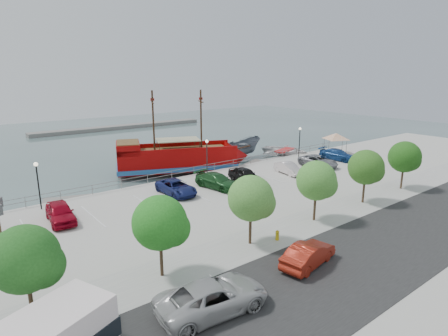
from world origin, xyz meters
TOP-DOWN VIEW (x-y plane):
  - ground at (0.00, 0.00)m, footprint 160.00×160.00m
  - street at (0.00, -16.00)m, footprint 100.00×8.00m
  - sidewalk at (0.00, -10.00)m, footprint 100.00×4.00m
  - seawall_railing at (0.00, 7.80)m, footprint 50.00×0.06m
  - far_shore at (10.00, 55.00)m, footprint 40.00×3.00m
  - pirate_ship at (0.99, 12.51)m, footprint 17.79×10.97m
  - patrol_boat at (11.83, 14.04)m, footprint 7.56×3.53m
  - speedboat at (17.78, 10.80)m, footprint 7.05×8.44m
  - dock_west at (-13.61, 9.20)m, footprint 7.76×4.39m
  - dock_mid at (9.25, 9.20)m, footprint 7.39×4.52m
  - dock_east at (15.69, 9.20)m, footprint 7.72×3.07m
  - canopy_tent at (22.16, 4.87)m, footprint 5.48×5.48m
  - street_van at (-14.61, -14.60)m, footprint 6.15×3.34m
  - street_sedan at (-7.15, -14.50)m, footprint 4.67×2.35m
  - fire_hydrant at (-6.10, -10.80)m, footprint 0.27×0.27m
  - lamp_post_left at (-18.00, 6.50)m, footprint 0.36×0.36m
  - lamp_post_mid at (0.00, 6.50)m, footprint 0.36×0.36m
  - lamp_post_right at (16.00, 6.50)m, footprint 0.36×0.36m
  - tree_a at (-21.85, -10.07)m, footprint 3.30×3.20m
  - tree_b at (-14.85, -10.07)m, footprint 3.30×3.20m
  - tree_c at (-7.85, -10.07)m, footprint 3.30×3.20m
  - tree_d at (-0.85, -10.07)m, footprint 3.30×3.20m
  - tree_e at (6.15, -10.07)m, footprint 3.30×3.20m
  - tree_f at (13.15, -10.07)m, footprint 3.30×3.20m
  - parked_car_a at (-17.42, 2.40)m, footprint 2.30×4.83m
  - parked_car_c at (-6.39, 2.79)m, footprint 2.38×5.15m
  - parked_car_d at (-1.94, 1.96)m, footprint 3.04×5.58m
  - parked_car_e at (1.86, 1.86)m, footprint 2.12×4.71m
  - parked_car_f at (8.15, 1.24)m, footprint 2.17×4.33m
  - parked_car_g at (13.79, 1.34)m, footprint 2.69×5.33m
  - parked_car_h at (18.92, 2.09)m, footprint 2.63×5.36m

SIDE VIEW (x-z plane):
  - ground at x=0.00m, z-range -1.00..-1.00m
  - dock_mid at x=9.25m, z-range -1.00..-0.59m
  - dock_west at x=-13.61m, z-range -1.00..-0.57m
  - dock_east at x=15.69m, z-range -1.00..-0.57m
  - far_shore at x=10.00m, z-range -1.00..-0.20m
  - speedboat at x=17.78m, z-range -1.00..0.50m
  - street at x=0.00m, z-range -0.01..0.03m
  - sidewalk at x=0.00m, z-range -0.01..0.04m
  - patrol_boat at x=11.83m, z-range -1.00..1.83m
  - fire_hydrant at x=-6.10m, z-range 0.03..0.82m
  - seawall_railing at x=0.00m, z-range 0.03..1.03m
  - parked_car_f at x=8.15m, z-range 0.00..1.36m
  - parked_car_c at x=-6.39m, z-range 0.00..1.43m
  - parked_car_g at x=13.79m, z-range 0.00..1.45m
  - street_sedan at x=-7.15m, z-range 0.00..1.47m
  - parked_car_h at x=18.92m, z-range 0.00..1.50m
  - parked_car_d at x=-1.94m, z-range 0.00..1.53m
  - parked_car_e at x=1.86m, z-range 0.00..1.57m
  - parked_car_a at x=-17.42m, z-range 0.00..1.60m
  - street_van at x=-14.61m, z-range 0.00..1.64m
  - pirate_ship at x=0.99m, z-range -4.69..6.41m
  - lamp_post_left at x=-18.00m, z-range 0.80..5.08m
  - lamp_post_mid at x=0.00m, z-range 0.80..5.08m
  - lamp_post_right at x=16.00m, z-range 0.80..5.08m
  - canopy_tent at x=22.16m, z-range 1.31..4.85m
  - tree_a at x=-21.85m, z-range 0.80..5.80m
  - tree_b at x=-14.85m, z-range 0.80..5.80m
  - tree_c at x=-7.85m, z-range 0.80..5.80m
  - tree_d at x=-0.85m, z-range 0.80..5.80m
  - tree_e at x=6.15m, z-range 0.80..5.80m
  - tree_f at x=13.15m, z-range 0.80..5.80m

